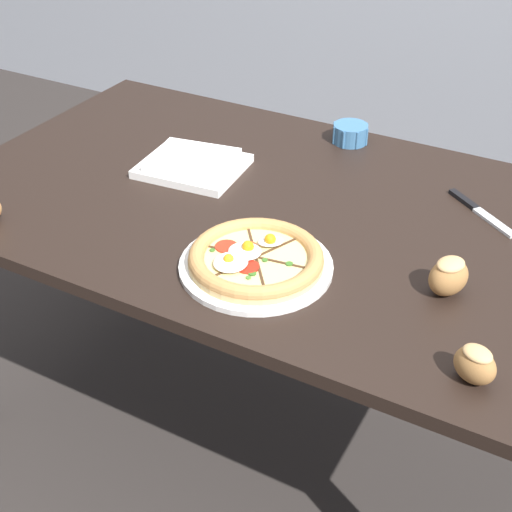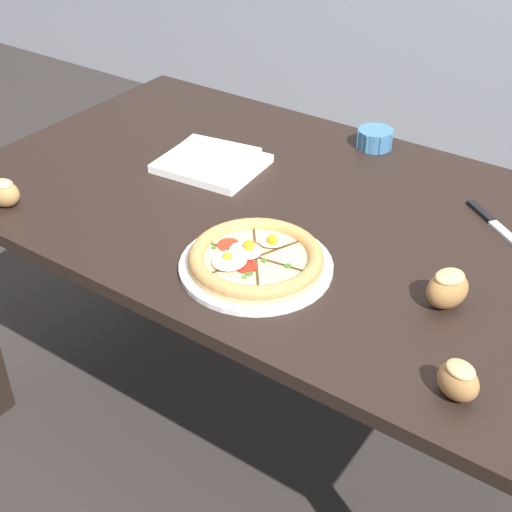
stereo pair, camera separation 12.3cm
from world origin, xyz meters
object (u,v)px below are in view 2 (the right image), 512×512
object	(u,v)px
napkin_folded	(212,161)
bread_piece_far	(448,288)
bread_piece_near	(4,193)
ramekin_bowl	(375,138)
dining_table	(292,238)
pizza	(256,260)
bread_piece_mid	(458,380)
knife_main	(496,225)

from	to	relation	value
napkin_folded	bread_piece_far	world-z (taller)	bread_piece_far
bread_piece_near	ramekin_bowl	bearing A→B (deg)	53.74
dining_table	bread_piece_far	size ratio (longest dim) A/B	15.26
pizza	dining_table	bearing A→B (deg)	105.50
bread_piece_mid	knife_main	distance (m)	0.54
napkin_folded	knife_main	xyz separation A→B (m)	(0.67, 0.13, -0.01)
dining_table	bread_piece_mid	size ratio (longest dim) A/B	17.93
dining_table	knife_main	bearing A→B (deg)	23.69
bread_piece_near	dining_table	bearing A→B (deg)	34.53
bread_piece_mid	ramekin_bowl	bearing A→B (deg)	125.30
dining_table	pizza	xyz separation A→B (m)	(0.07, -0.24, 0.11)
dining_table	napkin_folded	world-z (taller)	napkin_folded
ramekin_bowl	bread_piece_mid	world-z (taller)	bread_piece_mid
knife_main	dining_table	bearing A→B (deg)	-119.47
bread_piece_mid	bread_piece_far	size ratio (longest dim) A/B	0.85
pizza	bread_piece_mid	xyz separation A→B (m)	(0.46, -0.10, 0.01)
bread_piece_near	bread_piece_far	bearing A→B (deg)	13.32
pizza	napkin_folded	xyz separation A→B (m)	(-0.33, 0.29, -0.00)
dining_table	bread_piece_mid	bearing A→B (deg)	-33.56
pizza	bread_piece_mid	world-z (taller)	bread_piece_mid
bread_piece_near	knife_main	xyz separation A→B (m)	(0.94, 0.54, -0.03)
bread_piece_mid	bread_piece_far	distance (m)	0.23
napkin_folded	knife_main	world-z (taller)	napkin_folded
ramekin_bowl	napkin_folded	bearing A→B (deg)	-130.06
pizza	bread_piece_near	size ratio (longest dim) A/B	3.54
ramekin_bowl	knife_main	bearing A→B (deg)	-26.70
bread_piece_far	knife_main	xyz separation A→B (m)	(-0.02, 0.32, -0.04)
dining_table	pizza	world-z (taller)	pizza
dining_table	bread_piece_near	xyz separation A→B (m)	(-0.53, -0.37, 0.12)
bread_piece_mid	pizza	bearing A→B (deg)	167.30
napkin_folded	dining_table	bearing A→B (deg)	-9.63
napkin_folded	bread_piece_mid	xyz separation A→B (m)	(0.79, -0.39, 0.02)
pizza	napkin_folded	size ratio (longest dim) A/B	1.19
bread_piece_mid	bread_piece_far	world-z (taller)	bread_piece_far
bread_piece_far	knife_main	world-z (taller)	bread_piece_far
pizza	bread_piece_near	bearing A→B (deg)	-168.53
pizza	bread_piece_far	xyz separation A→B (m)	(0.35, 0.10, 0.02)
pizza	bread_piece_near	distance (m)	0.61
knife_main	ramekin_bowl	bearing A→B (deg)	-169.87
dining_table	bread_piece_mid	xyz separation A→B (m)	(0.52, -0.35, 0.12)
ramekin_bowl	bread_piece_mid	xyz separation A→B (m)	(0.51, -0.72, 0.01)
ramekin_bowl	knife_main	size ratio (longest dim) A/B	0.54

